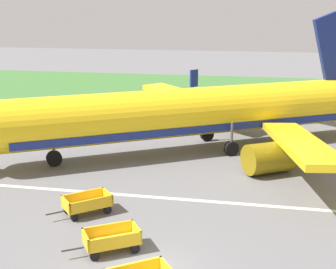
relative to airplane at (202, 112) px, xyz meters
The scene contains 5 objects.
grass_strip 28.73m from the airplane, 89.94° to the left, with size 220.00×28.00×0.06m, color #3D7033.
apron_stripe 10.82m from the airplane, 89.84° to the right, with size 120.00×0.36×0.01m, color silver.
airplane is the anchor object (origin of this frame).
baggage_cart_second_in_row 17.35m from the airplane, 96.70° to the right, with size 3.39×2.54×1.07m.
baggage_cart_third_in_row 14.33m from the airplane, 108.98° to the right, with size 3.15×2.90×1.07m.
Camera 1 is at (4.38, -17.38, 10.86)m, focal length 50.60 mm.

